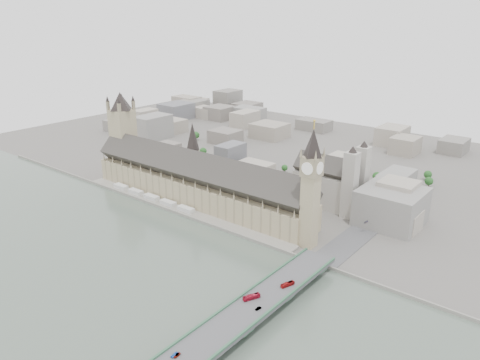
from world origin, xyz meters
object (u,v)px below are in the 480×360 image
Objects in this scene: victoria_tower at (123,131)px; car_blue at (174,355)px; red_bus_south at (288,284)px; westminster_abbey at (331,183)px; car_approach at (366,222)px; car_grey at (177,355)px; red_bus_north at (252,297)px; car_silver at (258,309)px; elizabeth_tower at (311,181)px; palace_of_westminster at (197,182)px; westminster_bridge at (264,303)px.

victoria_tower reaches higher than car_blue.
westminster_abbey is at bearing 127.80° from red_bus_south.
victoria_tower reaches higher than car_approach.
car_grey is at bearing -76.71° from red_bus_south.
red_bus_north is 2.72× the size of car_silver.
red_bus_south is 2.16× the size of car_approach.
elizabeth_tower is at bearing -113.25° from car_approach.
palace_of_westminster reaches higher than car_grey.
car_blue is 0.98× the size of car_approach.
westminster_bridge is 68.34× the size of car_blue.
red_bus_south is 2.25× the size of car_grey.
red_bus_north is 1.13× the size of red_bus_south.
westminster_abbey is at bearing 34.17° from palace_of_westminster.
palace_of_westminster is at bearing -161.70° from car_approach.
car_approach is (8.59, 222.91, -0.11)m from car_blue.
car_silver is at bearing -73.97° from westminster_abbey.
car_approach is (27.49, 52.00, -47.13)m from elizabeth_tower.
palace_of_westminster is at bearing 175.15° from elizabeth_tower.
elizabeth_tower is 122.53m from car_silver.
red_bus_south is (56.13, -162.76, -13.37)m from westminster_abbey.
westminster_abbey reaches higher than car_grey.
car_approach is at bearing 62.14° from elizabeth_tower.
westminster_abbey is at bearing 117.59° from car_silver.
victoria_tower is at bearing -168.64° from car_approach.
red_bus_north reaches higher than westminster_bridge.
elizabeth_tower reaches higher than car_blue.
red_bus_north reaches higher than car_silver.
red_bus_south is at bearing 83.08° from car_blue.
red_bus_south reaches higher than car_blue.
car_approach is at bearing 109.48° from red_bus_south.
car_grey is (-9.31, -61.03, -0.07)m from car_silver.
westminster_bridge is at bearing 83.53° from car_grey.
victoria_tower is 340.29m from car_grey.
car_silver is at bearing -68.92° from westminster_bridge.
victoria_tower is (-260.00, 18.00, -2.88)m from elizabeth_tower.
car_blue is (18.90, -170.91, -47.03)m from elizabeth_tower.
victoria_tower is 307.43m from red_bus_north.
red_bus_south is 33.49m from car_silver.
palace_of_westminster is at bearing 155.70° from car_silver.
red_bus_south is at bearing -27.63° from palace_of_westminster.
westminster_bridge is at bearing -75.89° from elizabeth_tower.
elizabeth_tower reaches higher than car_approach.
palace_of_westminster is at bearing 171.14° from red_bus_south.
westminster_bridge is 75.10m from car_grey.
palace_of_westminster is at bearing 127.56° from car_grey.
car_grey is at bearing -93.08° from westminster_bridge.
palace_of_westminster is 25.25× the size of red_bus_south.
westminster_bridge is 30.97× the size of red_bus_south.
westminster_abbey is at bearing 128.25° from red_bus_north.
car_silver is (29.30, -109.24, -47.12)m from elizabeth_tower.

